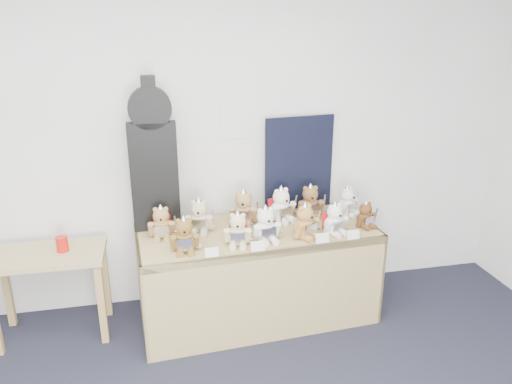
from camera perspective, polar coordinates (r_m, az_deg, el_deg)
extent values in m
plane|color=white|center=(3.87, -12.25, 5.64)|extent=(6.00, 0.00, 6.00)
cube|color=silver|center=(3.89, -2.64, 8.23)|extent=(0.21, 0.00, 0.30)
cube|color=#967D4C|center=(3.75, 0.14, -4.72)|extent=(1.82, 0.85, 0.06)
cube|color=#967D4C|center=(3.60, 1.74, -11.91)|extent=(1.77, 0.13, 0.74)
cube|color=#967D4C|center=(3.79, -12.96, -10.77)|extent=(0.07, 0.74, 0.74)
cube|color=#967D4C|center=(4.20, 11.82, -7.51)|extent=(0.07, 0.74, 0.74)
cube|color=tan|center=(3.86, -22.81, -6.69)|extent=(0.80, 0.45, 0.04)
cube|color=olive|center=(4.25, -26.58, -9.86)|extent=(0.05, 0.05, 0.62)
cube|color=olive|center=(3.80, -17.23, -12.13)|extent=(0.05, 0.05, 0.62)
cube|color=olive|center=(4.11, -16.81, -9.52)|extent=(0.05, 0.05, 0.62)
cube|color=black|center=(3.70, -11.51, 1.69)|extent=(0.34, 0.10, 0.81)
cylinder|color=black|center=(3.58, -12.06, 9.39)|extent=(0.30, 0.10, 0.30)
cube|color=black|center=(3.56, -12.20, 11.30)|extent=(0.10, 0.09, 0.20)
cube|color=black|center=(4.03, 4.94, 3.24)|extent=(0.58, 0.08, 0.77)
cylinder|color=red|center=(3.81, -21.27, -5.56)|extent=(0.08, 0.08, 0.11)
ellipsoid|color=brown|center=(3.42, -8.14, -5.62)|extent=(0.16, 0.14, 0.16)
sphere|color=brown|center=(3.38, -8.22, -3.99)|extent=(0.12, 0.12, 0.12)
cylinder|color=brown|center=(3.34, -8.18, -4.46)|extent=(0.05, 0.03, 0.05)
sphere|color=black|center=(3.32, -8.17, -4.58)|extent=(0.02, 0.02, 0.02)
sphere|color=brown|center=(3.36, -8.90, -3.32)|extent=(0.04, 0.04, 0.04)
sphere|color=brown|center=(3.36, -7.62, -3.24)|extent=(0.04, 0.04, 0.04)
cylinder|color=brown|center=(3.40, -9.40, -5.71)|extent=(0.05, 0.09, 0.12)
cylinder|color=brown|center=(3.40, -6.86, -5.56)|extent=(0.05, 0.09, 0.12)
cylinder|color=brown|center=(3.39, -8.67, -6.74)|extent=(0.05, 0.10, 0.05)
cylinder|color=brown|center=(3.39, -7.46, -6.66)|extent=(0.05, 0.10, 0.05)
cube|color=white|center=(3.36, -8.10, -6.00)|extent=(0.10, 0.02, 0.09)
cone|color=white|center=(3.36, -8.26, -3.22)|extent=(0.10, 0.10, 0.08)
cube|color=white|center=(3.38, -6.46, -5.25)|extent=(0.01, 0.04, 0.17)
cube|color=white|center=(3.41, -6.42, -6.22)|extent=(0.05, 0.01, 0.01)
ellipsoid|color=beige|center=(3.48, -2.08, -4.98)|extent=(0.18, 0.16, 0.16)
sphere|color=beige|center=(3.44, -2.10, -3.40)|extent=(0.11, 0.11, 0.11)
cylinder|color=beige|center=(3.40, -2.11, -3.85)|extent=(0.05, 0.03, 0.05)
sphere|color=black|center=(3.38, -2.12, -3.97)|extent=(0.02, 0.02, 0.02)
sphere|color=beige|center=(3.42, -2.73, -2.71)|extent=(0.04, 0.04, 0.04)
sphere|color=beige|center=(3.42, -1.49, -2.71)|extent=(0.04, 0.04, 0.04)
cylinder|color=beige|center=(3.46, -3.32, -5.00)|extent=(0.06, 0.09, 0.12)
cylinder|color=beige|center=(3.46, -0.85, -4.99)|extent=(0.06, 0.09, 0.12)
cylinder|color=beige|center=(3.45, -2.67, -6.03)|extent=(0.07, 0.11, 0.05)
cylinder|color=beige|center=(3.45, -1.50, -6.03)|extent=(0.07, 0.11, 0.05)
cube|color=white|center=(3.43, -2.10, -5.34)|extent=(0.10, 0.04, 0.09)
cone|color=white|center=(3.42, -2.11, -2.65)|extent=(0.10, 0.10, 0.07)
cube|color=white|center=(3.44, -0.47, -4.71)|extent=(0.02, 0.04, 0.16)
cube|color=white|center=(3.47, -0.46, -5.66)|extent=(0.05, 0.02, 0.01)
cube|color=#AA1513|center=(3.53, -2.07, -4.42)|extent=(0.13, 0.05, 0.14)
ellipsoid|color=white|center=(3.54, 1.07, -4.48)|extent=(0.18, 0.16, 0.17)
sphere|color=white|center=(3.50, 1.08, -2.82)|extent=(0.12, 0.12, 0.12)
cylinder|color=white|center=(3.46, 1.40, -3.27)|extent=(0.05, 0.03, 0.05)
sphere|color=black|center=(3.44, 1.51, -3.38)|extent=(0.02, 0.02, 0.02)
sphere|color=white|center=(3.47, 0.48, -2.19)|extent=(0.04, 0.04, 0.04)
sphere|color=white|center=(3.49, 1.69, -2.02)|extent=(0.04, 0.04, 0.04)
cylinder|color=white|center=(3.49, 0.00, -4.67)|extent=(0.06, 0.10, 0.12)
cylinder|color=white|center=(3.55, 2.38, -4.30)|extent=(0.06, 0.10, 0.12)
cylinder|color=white|center=(3.50, 0.85, -5.63)|extent=(0.06, 0.11, 0.05)
cylinder|color=white|center=(3.52, 1.98, -5.45)|extent=(0.06, 0.11, 0.05)
cube|color=white|center=(3.48, 1.47, -4.82)|extent=(0.11, 0.03, 0.09)
cone|color=white|center=(3.48, 1.09, -2.04)|extent=(0.10, 0.10, 0.08)
cube|color=white|center=(3.54, 2.83, -3.95)|extent=(0.02, 0.04, 0.17)
cube|color=white|center=(3.56, 2.82, -4.92)|extent=(0.05, 0.01, 0.01)
ellipsoid|color=#A7783F|center=(3.61, 5.55, -4.10)|extent=(0.21, 0.20, 0.17)
sphere|color=#A7783F|center=(3.56, 5.61, -2.47)|extent=(0.12, 0.12, 0.12)
cylinder|color=#A7783F|center=(3.54, 6.22, -2.83)|extent=(0.06, 0.05, 0.05)
sphere|color=black|center=(3.53, 6.44, -2.92)|extent=(0.02, 0.02, 0.02)
sphere|color=#A7783F|center=(3.52, 5.20, -1.92)|extent=(0.04, 0.04, 0.04)
sphere|color=#A7783F|center=(3.57, 6.06, -1.60)|extent=(0.04, 0.04, 0.04)
cylinder|color=#A7783F|center=(3.54, 4.94, -4.42)|extent=(0.09, 0.10, 0.12)
cylinder|color=#A7783F|center=(3.65, 6.64, -3.74)|extent=(0.09, 0.10, 0.12)
cylinder|color=#A7783F|center=(3.57, 5.81, -5.23)|extent=(0.10, 0.12, 0.05)
cylinder|color=#A7783F|center=(3.62, 6.61, -4.89)|extent=(0.10, 0.12, 0.05)
cube|color=white|center=(3.57, 6.32, -4.34)|extent=(0.10, 0.07, 0.09)
cone|color=white|center=(3.55, 5.64, -1.70)|extent=(0.10, 0.10, 0.08)
cube|color=white|center=(3.65, 7.06, -3.33)|extent=(0.03, 0.04, 0.17)
cube|color=white|center=(3.67, 7.01, -4.28)|extent=(0.05, 0.03, 0.01)
ellipsoid|color=silver|center=(3.70, 8.89, -3.73)|extent=(0.19, 0.17, 0.15)
sphere|color=silver|center=(3.66, 8.98, -2.26)|extent=(0.11, 0.11, 0.11)
cylinder|color=silver|center=(3.63, 9.45, -2.61)|extent=(0.05, 0.04, 0.05)
sphere|color=black|center=(3.62, 9.63, -2.70)|extent=(0.02, 0.02, 0.02)
sphere|color=silver|center=(3.62, 8.57, -1.73)|extent=(0.04, 0.04, 0.04)
sphere|color=silver|center=(3.67, 9.45, -1.51)|extent=(0.04, 0.04, 0.04)
cylinder|color=silver|center=(3.64, 8.22, -3.96)|extent=(0.07, 0.09, 0.12)
cylinder|color=silver|center=(3.73, 9.94, -3.48)|extent=(0.07, 0.09, 0.12)
cylinder|color=silver|center=(3.66, 8.99, -4.75)|extent=(0.08, 0.11, 0.05)
cylinder|color=silver|center=(3.70, 9.80, -4.50)|extent=(0.08, 0.11, 0.05)
cube|color=white|center=(3.66, 9.50, -3.98)|extent=(0.10, 0.05, 0.08)
cone|color=white|center=(3.64, 9.02, -1.56)|extent=(0.10, 0.10, 0.07)
cube|color=white|center=(3.72, 10.35, -3.13)|extent=(0.02, 0.04, 0.16)
cube|color=white|center=(3.75, 10.29, -4.00)|extent=(0.05, 0.02, 0.01)
cube|color=#AA1513|center=(3.73, 8.34, -3.28)|extent=(0.12, 0.07, 0.14)
ellipsoid|color=brown|center=(3.86, 12.32, -3.12)|extent=(0.16, 0.14, 0.13)
sphere|color=brown|center=(3.82, 12.42, -1.93)|extent=(0.09, 0.09, 0.09)
cylinder|color=brown|center=(3.80, 12.80, -2.22)|extent=(0.04, 0.03, 0.04)
sphere|color=black|center=(3.79, 12.94, -2.29)|extent=(0.02, 0.02, 0.02)
sphere|color=brown|center=(3.79, 12.10, -1.49)|extent=(0.03, 0.03, 0.03)
sphere|color=brown|center=(3.83, 12.81, -1.33)|extent=(0.03, 0.03, 0.03)
cylinder|color=brown|center=(3.80, 11.78, -3.29)|extent=(0.05, 0.08, 0.10)
cylinder|color=brown|center=(3.88, 13.18, -2.94)|extent=(0.05, 0.08, 0.10)
cylinder|color=brown|center=(3.82, 12.39, -3.94)|extent=(0.06, 0.09, 0.04)
cylinder|color=brown|center=(3.86, 13.05, -3.77)|extent=(0.06, 0.09, 0.04)
cube|color=white|center=(3.82, 12.82, -3.33)|extent=(0.08, 0.04, 0.07)
cone|color=white|center=(3.81, 12.46, -1.36)|extent=(0.08, 0.08, 0.06)
cube|color=white|center=(3.88, 13.51, -2.66)|extent=(0.02, 0.03, 0.14)
cube|color=white|center=(3.90, 13.45, -3.37)|extent=(0.04, 0.02, 0.01)
ellipsoid|color=tan|center=(3.71, -6.48, -3.48)|extent=(0.19, 0.17, 0.16)
sphere|color=tan|center=(3.66, -6.54, -1.89)|extent=(0.12, 0.12, 0.12)
cylinder|color=tan|center=(3.62, -6.61, -2.32)|extent=(0.06, 0.04, 0.05)
sphere|color=black|center=(3.60, -6.63, -2.43)|extent=(0.02, 0.02, 0.02)
sphere|color=tan|center=(3.65, -7.18, -1.21)|extent=(0.04, 0.04, 0.04)
sphere|color=tan|center=(3.64, -5.96, -1.20)|extent=(0.04, 0.04, 0.04)
cylinder|color=tan|center=(3.69, -7.72, -3.49)|extent=(0.06, 0.10, 0.12)
cylinder|color=tan|center=(3.68, -5.29, -3.48)|extent=(0.06, 0.10, 0.12)
cylinder|color=tan|center=(3.68, -7.11, -4.50)|extent=(0.07, 0.11, 0.05)
cylinder|color=tan|center=(3.67, -5.95, -4.50)|extent=(0.07, 0.11, 0.05)
cube|color=white|center=(3.65, -6.57, -3.81)|extent=(0.11, 0.04, 0.09)
cone|color=white|center=(3.65, -6.57, -1.14)|extent=(0.10, 0.10, 0.08)
cube|color=white|center=(3.65, -4.93, -3.20)|extent=(0.02, 0.04, 0.17)
cube|color=white|center=(3.68, -4.90, -4.15)|extent=(0.05, 0.02, 0.01)
ellipsoid|color=#A48052|center=(3.82, -1.43, -2.55)|extent=(0.21, 0.19, 0.17)
sphere|color=#A48052|center=(3.78, -1.44, -0.92)|extent=(0.13, 0.13, 0.13)
cylinder|color=#A48052|center=(3.73, -1.51, -1.34)|extent=(0.06, 0.04, 0.05)
sphere|color=black|center=(3.72, -1.53, -1.45)|extent=(0.02, 0.02, 0.02)
sphere|color=#A48052|center=(3.77, -2.08, -0.20)|extent=(0.04, 0.04, 0.04)
sphere|color=#A48052|center=(3.76, -0.82, -0.22)|extent=(0.04, 0.04, 0.04)
cylinder|color=#A48052|center=(3.81, -2.70, -2.52)|extent=(0.07, 0.10, 0.13)
cylinder|color=#A48052|center=(3.79, -0.21, -2.58)|extent=(0.07, 0.10, 0.13)
cylinder|color=#A48052|center=(3.79, -2.08, -3.58)|extent=(0.08, 0.12, 0.05)
cylinder|color=#A48052|center=(3.78, -0.90, -3.60)|extent=(0.08, 0.12, 0.05)
cube|color=white|center=(3.76, -1.51, -2.87)|extent=(0.11, 0.05, 0.10)
cone|color=white|center=(3.76, -1.45, -0.14)|extent=(0.11, 0.11, 0.08)
cube|color=white|center=(3.77, 0.17, -2.29)|extent=(0.02, 0.05, 0.18)
cube|color=white|center=(3.80, 0.17, -3.27)|extent=(0.05, 0.02, 0.01)
ellipsoid|color=white|center=(3.88, 2.85, -2.19)|extent=(0.22, 0.20, 0.18)
sphere|color=white|center=(3.84, 2.88, -0.57)|extent=(0.13, 0.13, 0.13)
cylinder|color=white|center=(3.81, 3.37, -0.94)|extent=(0.06, 0.05, 0.05)
sphere|color=black|center=(3.79, 3.55, -1.03)|extent=(0.02, 0.02, 0.02)
sphere|color=white|center=(3.80, 2.39, 0.01)|extent=(0.04, 0.04, 0.04)
sphere|color=white|center=(3.85, 3.39, 0.25)|extent=(0.04, 0.04, 0.04)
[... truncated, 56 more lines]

